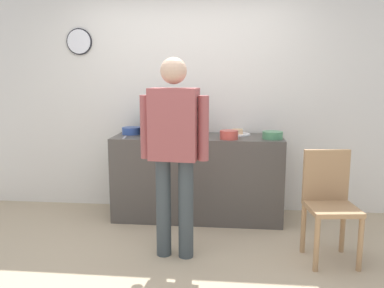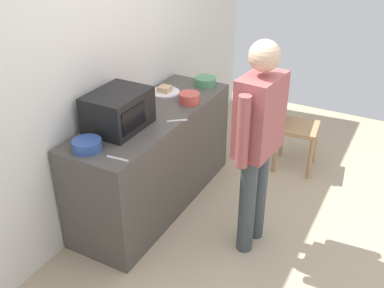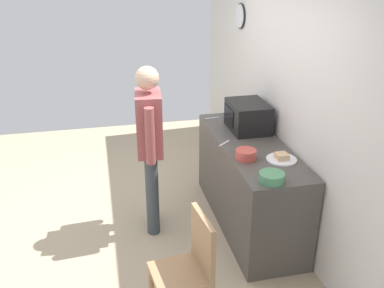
{
  "view_description": "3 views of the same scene",
  "coord_description": "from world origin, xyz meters",
  "px_view_note": "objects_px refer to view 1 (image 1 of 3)",
  "views": [
    {
      "loc": [
        0.53,
        -3.02,
        1.56
      ],
      "look_at": [
        0.15,
        0.7,
        0.92
      ],
      "focal_mm": 36.88,
      "sensor_mm": 36.0,
      "label": 1
    },
    {
      "loc": [
        -2.73,
        -0.71,
        2.54
      ],
      "look_at": [
        -0.03,
        0.73,
        0.84
      ],
      "focal_mm": 41.73,
      "sensor_mm": 36.0,
      "label": 2
    },
    {
      "loc": [
        3.8,
        -0.2,
        2.61
      ],
      "look_at": [
        0.07,
        0.64,
        0.92
      ],
      "focal_mm": 39.61,
      "sensor_mm": 36.0,
      "label": 3
    }
  ],
  "objects_px": {
    "microwave": "(167,121)",
    "sandwich_plate": "(238,133)",
    "salad_bowl": "(132,131)",
    "spoon_utensil": "(192,140)",
    "mixing_bowl": "(273,135)",
    "fork_utensil": "(125,137)",
    "person_standing": "(174,143)",
    "cereal_bowl": "(229,135)",
    "wooden_chair": "(329,200)"
  },
  "relations": [
    {
      "from": "mixing_bowl",
      "to": "spoon_utensil",
      "type": "distance_m",
      "value": 0.85
    },
    {
      "from": "salad_bowl",
      "to": "wooden_chair",
      "type": "height_order",
      "value": "salad_bowl"
    },
    {
      "from": "salad_bowl",
      "to": "wooden_chair",
      "type": "xyz_separation_m",
      "value": [
        1.97,
        -0.97,
        -0.44
      ]
    },
    {
      "from": "microwave",
      "to": "cereal_bowl",
      "type": "relative_size",
      "value": 2.63
    },
    {
      "from": "microwave",
      "to": "sandwich_plate",
      "type": "distance_m",
      "value": 0.8
    },
    {
      "from": "sandwich_plate",
      "to": "spoon_utensil",
      "type": "bearing_deg",
      "value": -139.49
    },
    {
      "from": "spoon_utensil",
      "to": "mixing_bowl",
      "type": "bearing_deg",
      "value": 10.7
    },
    {
      "from": "fork_utensil",
      "to": "cereal_bowl",
      "type": "bearing_deg",
      "value": 1.23
    },
    {
      "from": "sandwich_plate",
      "to": "wooden_chair",
      "type": "height_order",
      "value": "sandwich_plate"
    },
    {
      "from": "salad_bowl",
      "to": "cereal_bowl",
      "type": "distance_m",
      "value": 1.13
    },
    {
      "from": "salad_bowl",
      "to": "spoon_utensil",
      "type": "height_order",
      "value": "salad_bowl"
    },
    {
      "from": "mixing_bowl",
      "to": "wooden_chair",
      "type": "bearing_deg",
      "value": -62.06
    },
    {
      "from": "salad_bowl",
      "to": "mixing_bowl",
      "type": "relative_size",
      "value": 1.02
    },
    {
      "from": "salad_bowl",
      "to": "cereal_bowl",
      "type": "height_order",
      "value": "cereal_bowl"
    },
    {
      "from": "mixing_bowl",
      "to": "spoon_utensil",
      "type": "relative_size",
      "value": 1.25
    },
    {
      "from": "salad_bowl",
      "to": "sandwich_plate",
      "type": "bearing_deg",
      "value": 2.91
    },
    {
      "from": "mixing_bowl",
      "to": "fork_utensil",
      "type": "bearing_deg",
      "value": -176.71
    },
    {
      "from": "fork_utensil",
      "to": "spoon_utensil",
      "type": "height_order",
      "value": "same"
    },
    {
      "from": "microwave",
      "to": "person_standing",
      "type": "relative_size",
      "value": 0.29
    },
    {
      "from": "microwave",
      "to": "person_standing",
      "type": "height_order",
      "value": "person_standing"
    },
    {
      "from": "spoon_utensil",
      "to": "wooden_chair",
      "type": "bearing_deg",
      "value": -26.7
    },
    {
      "from": "fork_utensil",
      "to": "person_standing",
      "type": "height_order",
      "value": "person_standing"
    },
    {
      "from": "microwave",
      "to": "person_standing",
      "type": "distance_m",
      "value": 1.11
    },
    {
      "from": "sandwich_plate",
      "to": "person_standing",
      "type": "height_order",
      "value": "person_standing"
    },
    {
      "from": "sandwich_plate",
      "to": "cereal_bowl",
      "type": "height_order",
      "value": "cereal_bowl"
    },
    {
      "from": "microwave",
      "to": "cereal_bowl",
      "type": "height_order",
      "value": "microwave"
    },
    {
      "from": "sandwich_plate",
      "to": "fork_utensil",
      "type": "relative_size",
      "value": 1.63
    },
    {
      "from": "person_standing",
      "to": "wooden_chair",
      "type": "bearing_deg",
      "value": 4.53
    },
    {
      "from": "wooden_chair",
      "to": "cereal_bowl",
      "type": "bearing_deg",
      "value": 140.43
    },
    {
      "from": "microwave",
      "to": "fork_utensil",
      "type": "height_order",
      "value": "microwave"
    },
    {
      "from": "fork_utensil",
      "to": "spoon_utensil",
      "type": "distance_m",
      "value": 0.73
    },
    {
      "from": "spoon_utensil",
      "to": "person_standing",
      "type": "relative_size",
      "value": 0.1
    },
    {
      "from": "sandwich_plate",
      "to": "spoon_utensil",
      "type": "distance_m",
      "value": 0.62
    },
    {
      "from": "cereal_bowl",
      "to": "spoon_utensil",
      "type": "bearing_deg",
      "value": -166.43
    },
    {
      "from": "salad_bowl",
      "to": "microwave",
      "type": "bearing_deg",
      "value": 1.17
    },
    {
      "from": "mixing_bowl",
      "to": "person_standing",
      "type": "height_order",
      "value": "person_standing"
    },
    {
      "from": "salad_bowl",
      "to": "cereal_bowl",
      "type": "bearing_deg",
      "value": -12.85
    },
    {
      "from": "salad_bowl",
      "to": "wooden_chair",
      "type": "distance_m",
      "value": 2.23
    },
    {
      "from": "sandwich_plate",
      "to": "wooden_chair",
      "type": "relative_size",
      "value": 0.3
    },
    {
      "from": "sandwich_plate",
      "to": "fork_utensil",
      "type": "distance_m",
      "value": 1.24
    },
    {
      "from": "mixing_bowl",
      "to": "fork_utensil",
      "type": "xyz_separation_m",
      "value": [
        -1.56,
        -0.09,
        -0.03
      ]
    },
    {
      "from": "wooden_chair",
      "to": "mixing_bowl",
      "type": "bearing_deg",
      "value": 117.94
    },
    {
      "from": "salad_bowl",
      "to": "person_standing",
      "type": "bearing_deg",
      "value": -59.06
    },
    {
      "from": "mixing_bowl",
      "to": "person_standing",
      "type": "xyz_separation_m",
      "value": [
        -0.91,
        -0.89,
        0.05
      ]
    },
    {
      "from": "sandwich_plate",
      "to": "mixing_bowl",
      "type": "distance_m",
      "value": 0.44
    },
    {
      "from": "microwave",
      "to": "spoon_utensil",
      "type": "distance_m",
      "value": 0.49
    },
    {
      "from": "microwave",
      "to": "salad_bowl",
      "type": "bearing_deg",
      "value": -178.83
    },
    {
      "from": "salad_bowl",
      "to": "spoon_utensil",
      "type": "distance_m",
      "value": 0.8
    },
    {
      "from": "microwave",
      "to": "salad_bowl",
      "type": "distance_m",
      "value": 0.42
    },
    {
      "from": "fork_utensil",
      "to": "spoon_utensil",
      "type": "xyz_separation_m",
      "value": [
        0.73,
        -0.07,
        0.0
      ]
    }
  ]
}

